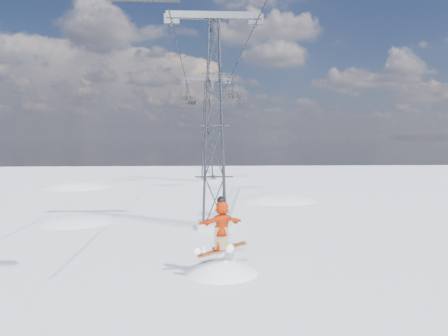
{
  "coord_description": "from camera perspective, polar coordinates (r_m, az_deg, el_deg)",
  "views": [
    {
      "loc": [
        0.08,
        -15.35,
        4.83
      ],
      "look_at": [
        1.11,
        3.93,
        3.5
      ],
      "focal_mm": 35.0,
      "sensor_mm": 36.0,
      "label": 1
    }
  ],
  "objects": [
    {
      "name": "haul_cables",
      "position": [
        35.37,
        -1.91,
        13.73
      ],
      "size": [
        4.46,
        51.0,
        0.06
      ],
      "color": "black",
      "rests_on": "ground"
    },
    {
      "name": "lift_chair_mid",
      "position": [
        40.55,
        1.09,
        9.34
      ],
      "size": [
        2.22,
        0.64,
        2.75
      ],
      "color": "black",
      "rests_on": "ground"
    },
    {
      "name": "lift_tower_far",
      "position": [
        48.36,
        -2.22,
        4.69
      ],
      "size": [
        5.2,
        1.8,
        11.43
      ],
      "color": "#999999",
      "rests_on": "ground"
    },
    {
      "name": "lift_chair_extra",
      "position": [
        51.7,
        -4.75,
        8.46
      ],
      "size": [
        1.94,
        0.56,
        2.41
      ],
      "color": "black",
      "rests_on": "ground"
    },
    {
      "name": "ground",
      "position": [
        16.09,
        -3.3,
        -13.55
      ],
      "size": [
        120.0,
        120.0,
        0.0
      ],
      "primitive_type": "plane",
      "color": "white",
      "rests_on": "ground"
    },
    {
      "name": "snowboarder_jump",
      "position": [
        16.68,
        -0.33,
        -18.85
      ],
      "size": [
        4.4,
        4.4,
        6.76
      ],
      "color": "white",
      "rests_on": "ground"
    },
    {
      "name": "lift_chair_far",
      "position": [
        46.54,
        -4.93,
        8.98
      ],
      "size": [
        1.93,
        0.56,
        2.4
      ],
      "color": "black",
      "rests_on": "ground"
    },
    {
      "name": "snow_terrain",
      "position": [
        39.63,
        -10.36,
        -17.47
      ],
      "size": [
        39.0,
        37.0,
        22.0
      ],
      "color": "white",
      "rests_on": "ground"
    },
    {
      "name": "lift_tower_near",
      "position": [
        23.37,
        -1.3,
        5.49
      ],
      "size": [
        5.2,
        1.8,
        11.43
      ],
      "color": "#999999",
      "rests_on": "ground"
    }
  ]
}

